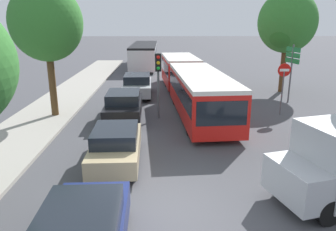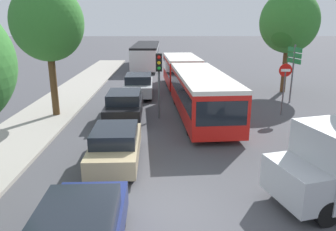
% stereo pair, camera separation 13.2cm
% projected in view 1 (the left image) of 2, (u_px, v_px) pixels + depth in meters
% --- Properties ---
extents(ground_plane, '(200.00, 200.00, 0.00)m').
position_uv_depth(ground_plane, '(165.00, 213.00, 8.87)').
color(ground_plane, '#47474C').
extents(kerb_strip_left, '(3.20, 38.80, 0.14)m').
position_uv_depth(kerb_strip_left, '(69.00, 95.00, 22.52)').
color(kerb_strip_left, '#9E998E').
rests_on(kerb_strip_left, ground).
extents(articulated_bus, '(3.51, 15.97, 2.35)m').
position_uv_depth(articulated_bus, '(190.00, 81.00, 20.57)').
color(articulated_bus, red).
rests_on(articulated_bus, ground).
extents(city_bus_rear, '(2.67, 11.60, 2.49)m').
position_uv_depth(city_bus_rear, '(144.00, 54.00, 36.06)').
color(city_bus_rear, silver).
rests_on(city_bus_rear, ground).
extents(queued_car_tan, '(1.76, 3.97, 1.37)m').
position_uv_depth(queued_car_tan, '(116.00, 145.00, 11.79)').
color(queued_car_tan, tan).
rests_on(queued_car_tan, ground).
extents(queued_car_black, '(1.90, 4.28, 1.47)m').
position_uv_depth(queued_car_black, '(124.00, 105.00, 17.10)').
color(queued_car_black, black).
rests_on(queued_car_black, ground).
extents(queued_car_silver, '(1.95, 4.39, 1.51)m').
position_uv_depth(queued_car_silver, '(137.00, 85.00, 22.26)').
color(queued_car_silver, '#B7BABF').
rests_on(queued_car_silver, ground).
extents(traffic_light, '(0.33, 0.37, 3.40)m').
position_uv_depth(traffic_light, '(158.00, 71.00, 16.77)').
color(traffic_light, '#56595E').
rests_on(traffic_light, ground).
extents(no_entry_sign, '(0.70, 0.08, 2.82)m').
position_uv_depth(no_entry_sign, '(283.00, 81.00, 17.54)').
color(no_entry_sign, '#56595E').
rests_on(no_entry_sign, ground).
extents(direction_sign_post, '(0.34, 1.38, 3.60)m').
position_uv_depth(direction_sign_post, '(292.00, 62.00, 20.10)').
color(direction_sign_post, '#56595E').
rests_on(direction_sign_post, ground).
extents(tree_left_mid, '(3.59, 3.59, 6.83)m').
position_uv_depth(tree_left_mid, '(46.00, 23.00, 16.25)').
color(tree_left_mid, '#51381E').
rests_on(tree_left_mid, ground).
extents(tree_right_mid, '(3.98, 3.98, 7.02)m').
position_uv_depth(tree_right_mid, '(287.00, 24.00, 22.42)').
color(tree_right_mid, '#51381E').
rests_on(tree_right_mid, ground).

